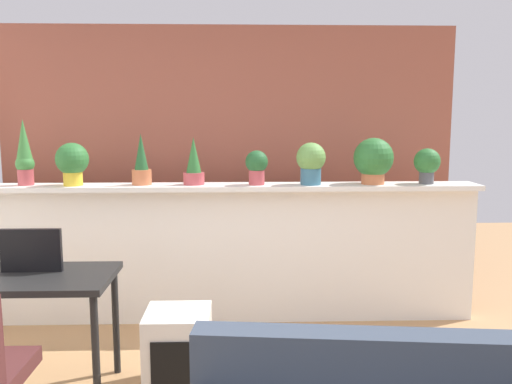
{
  "coord_description": "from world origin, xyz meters",
  "views": [
    {
      "loc": [
        0.09,
        -2.32,
        1.7
      ],
      "look_at": [
        0.21,
        1.23,
        1.19
      ],
      "focal_mm": 37.54,
      "sensor_mm": 36.0,
      "label": 1
    }
  ],
  "objects_px": {
    "potted_plant_0": "(24,154)",
    "potted_plant_2": "(141,163)",
    "potted_plant_7": "(427,163)",
    "potted_plant_4": "(257,165)",
    "potted_plant_6": "(373,159)",
    "potted_plant_3": "(194,164)",
    "potted_plant_5": "(311,161)",
    "desk": "(21,289)",
    "potted_plant_1": "(72,162)",
    "tv_monitor": "(31,250)",
    "side_cube_shelf": "(178,350)"
  },
  "relations": [
    {
      "from": "potted_plant_7",
      "to": "potted_plant_5",
      "type": "bearing_deg",
      "value": -178.49
    },
    {
      "from": "potted_plant_1",
      "to": "potted_plant_3",
      "type": "bearing_deg",
      "value": 1.99
    },
    {
      "from": "potted_plant_3",
      "to": "tv_monitor",
      "type": "xyz_separation_m",
      "value": [
        -0.91,
        -1.06,
        -0.43
      ]
    },
    {
      "from": "potted_plant_0",
      "to": "potted_plant_6",
      "type": "height_order",
      "value": "potted_plant_0"
    },
    {
      "from": "desk",
      "to": "potted_plant_1",
      "type": "bearing_deg",
      "value": 89.92
    },
    {
      "from": "potted_plant_1",
      "to": "potted_plant_4",
      "type": "relative_size",
      "value": 1.23
    },
    {
      "from": "potted_plant_4",
      "to": "potted_plant_7",
      "type": "xyz_separation_m",
      "value": [
        1.39,
        0.02,
        0.01
      ]
    },
    {
      "from": "potted_plant_2",
      "to": "potted_plant_3",
      "type": "xyz_separation_m",
      "value": [
        0.42,
        -0.0,
        -0.01
      ]
    },
    {
      "from": "side_cube_shelf",
      "to": "tv_monitor",
      "type": "bearing_deg",
      "value": 176.29
    },
    {
      "from": "potted_plant_0",
      "to": "potted_plant_3",
      "type": "xyz_separation_m",
      "value": [
        1.34,
        -0.0,
        -0.08
      ]
    },
    {
      "from": "desk",
      "to": "tv_monitor",
      "type": "relative_size",
      "value": 2.98
    },
    {
      "from": "potted_plant_3",
      "to": "tv_monitor",
      "type": "height_order",
      "value": "potted_plant_3"
    },
    {
      "from": "potted_plant_1",
      "to": "tv_monitor",
      "type": "bearing_deg",
      "value": -87.68
    },
    {
      "from": "potted_plant_2",
      "to": "tv_monitor",
      "type": "distance_m",
      "value": 1.25
    },
    {
      "from": "potted_plant_6",
      "to": "potted_plant_1",
      "type": "bearing_deg",
      "value": -179.51
    },
    {
      "from": "potted_plant_1",
      "to": "desk",
      "type": "bearing_deg",
      "value": -90.08
    },
    {
      "from": "potted_plant_3",
      "to": "potted_plant_5",
      "type": "xyz_separation_m",
      "value": [
        0.94,
        -0.04,
        0.02
      ]
    },
    {
      "from": "potted_plant_7",
      "to": "side_cube_shelf",
      "type": "relative_size",
      "value": 0.58
    },
    {
      "from": "potted_plant_6",
      "to": "side_cube_shelf",
      "type": "distance_m",
      "value": 2.15
    },
    {
      "from": "side_cube_shelf",
      "to": "potted_plant_3",
      "type": "bearing_deg",
      "value": 88.9
    },
    {
      "from": "potted_plant_3",
      "to": "desk",
      "type": "height_order",
      "value": "potted_plant_3"
    },
    {
      "from": "potted_plant_1",
      "to": "potted_plant_4",
      "type": "bearing_deg",
      "value": 0.06
    },
    {
      "from": "side_cube_shelf",
      "to": "potted_plant_0",
      "type": "bearing_deg",
      "value": 139.6
    },
    {
      "from": "desk",
      "to": "potted_plant_6",
      "type": "bearing_deg",
      "value": 25.1
    },
    {
      "from": "potted_plant_3",
      "to": "potted_plant_6",
      "type": "distance_m",
      "value": 1.45
    },
    {
      "from": "potted_plant_6",
      "to": "side_cube_shelf",
      "type": "xyz_separation_m",
      "value": [
        -1.47,
        -1.11,
        -1.1
      ]
    },
    {
      "from": "potted_plant_6",
      "to": "desk",
      "type": "bearing_deg",
      "value": -154.9
    },
    {
      "from": "potted_plant_5",
      "to": "potted_plant_7",
      "type": "height_order",
      "value": "potted_plant_5"
    },
    {
      "from": "potted_plant_5",
      "to": "potted_plant_6",
      "type": "bearing_deg",
      "value": 3.04
    },
    {
      "from": "potted_plant_1",
      "to": "potted_plant_2",
      "type": "bearing_deg",
      "value": 3.64
    },
    {
      "from": "potted_plant_0",
      "to": "potted_plant_2",
      "type": "height_order",
      "value": "potted_plant_0"
    },
    {
      "from": "potted_plant_0",
      "to": "potted_plant_7",
      "type": "distance_m",
      "value": 3.23
    },
    {
      "from": "potted_plant_0",
      "to": "potted_plant_2",
      "type": "relative_size",
      "value": 1.28
    },
    {
      "from": "potted_plant_1",
      "to": "potted_plant_2",
      "type": "distance_m",
      "value": 0.54
    },
    {
      "from": "potted_plant_7",
      "to": "potted_plant_3",
      "type": "bearing_deg",
      "value": 179.55
    },
    {
      "from": "potted_plant_7",
      "to": "tv_monitor",
      "type": "relative_size",
      "value": 0.78
    },
    {
      "from": "potted_plant_6",
      "to": "potted_plant_5",
      "type": "bearing_deg",
      "value": -176.96
    },
    {
      "from": "potted_plant_0",
      "to": "potted_plant_7",
      "type": "bearing_deg",
      "value": -0.31
    },
    {
      "from": "potted_plant_5",
      "to": "potted_plant_6",
      "type": "height_order",
      "value": "potted_plant_6"
    },
    {
      "from": "potted_plant_7",
      "to": "side_cube_shelf",
      "type": "bearing_deg",
      "value": -150.02
    },
    {
      "from": "tv_monitor",
      "to": "potted_plant_2",
      "type": "bearing_deg",
      "value": 64.98
    },
    {
      "from": "tv_monitor",
      "to": "potted_plant_0",
      "type": "bearing_deg",
      "value": 111.83
    },
    {
      "from": "potted_plant_0",
      "to": "side_cube_shelf",
      "type": "relative_size",
      "value": 1.05
    },
    {
      "from": "potted_plant_5",
      "to": "desk",
      "type": "relative_size",
      "value": 0.31
    },
    {
      "from": "potted_plant_3",
      "to": "potted_plant_7",
      "type": "bearing_deg",
      "value": -0.45
    },
    {
      "from": "potted_plant_2",
      "to": "tv_monitor",
      "type": "xyz_separation_m",
      "value": [
        -0.5,
        -1.06,
        -0.44
      ]
    },
    {
      "from": "side_cube_shelf",
      "to": "desk",
      "type": "bearing_deg",
      "value": -178.64
    },
    {
      "from": "potted_plant_0",
      "to": "potted_plant_5",
      "type": "distance_m",
      "value": 2.28
    },
    {
      "from": "potted_plant_4",
      "to": "potted_plant_6",
      "type": "height_order",
      "value": "potted_plant_6"
    },
    {
      "from": "potted_plant_3",
      "to": "potted_plant_6",
      "type": "bearing_deg",
      "value": -0.5
    }
  ]
}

